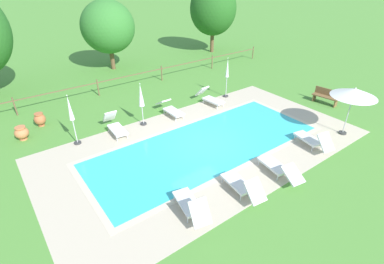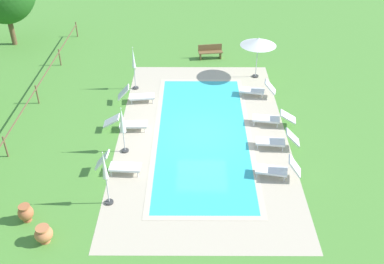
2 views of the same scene
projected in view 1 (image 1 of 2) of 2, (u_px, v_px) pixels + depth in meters
name	position (u px, v px, depth m)	size (l,w,h in m)	color
ground_plane	(206.00, 145.00, 13.36)	(160.00, 160.00, 0.00)	#518E38
pool_deck_paving	(206.00, 145.00, 13.36)	(14.48, 7.85, 0.01)	beige
swimming_pool_water	(206.00, 145.00, 13.36)	(10.76, 4.12, 0.01)	#38C6D1
pool_coping_rim	(206.00, 145.00, 13.36)	(11.24, 4.60, 0.01)	beige
sun_lounger_north_near_steps	(210.00, 98.00, 17.10)	(0.82, 1.96, 0.95)	white
sun_lounger_north_mid	(313.00, 140.00, 13.01)	(0.96, 1.97, 0.96)	white
sun_lounger_north_far	(115.00, 126.00, 14.13)	(0.70, 1.90, 0.98)	white
sun_lounger_north_end	(279.00, 167.00, 11.28)	(0.90, 2.12, 0.75)	white
sun_lounger_south_near_corner	(170.00, 109.00, 15.85)	(0.65, 2.06, 0.76)	white
sun_lounger_south_mid	(191.00, 205.00, 9.46)	(0.95, 1.91, 1.01)	white
sun_lounger_south_end	(242.00, 185.00, 10.35)	(0.81, 1.98, 0.93)	white
patio_umbrella_open_foreground	(354.00, 93.00, 13.19)	(2.01, 2.01, 2.39)	#383838
patio_umbrella_closed_row_west	(141.00, 98.00, 14.32)	(0.32, 0.32, 2.25)	#383838
patio_umbrella_closed_row_mid_west	(71.00, 114.00, 12.69)	(0.32, 0.32, 2.42)	#383838
patio_umbrella_closed_row_centre	(227.00, 73.00, 17.45)	(0.32, 0.32, 2.46)	#383838
wooden_bench_lawn_side	(326.00, 96.00, 17.13)	(0.66, 1.55, 0.87)	brown
terracotta_urn_near_fence	(40.00, 119.00, 14.76)	(0.55, 0.55, 0.70)	#B7663D
terracotta_urn_by_tree	(22.00, 133.00, 13.60)	(0.62, 0.62, 0.67)	#C67547
perimeter_fence	(132.00, 77.00, 19.22)	(23.24, 0.08, 1.05)	brown
tree_far_west	(108.00, 27.00, 21.49)	(3.93, 3.93, 5.10)	brown
tree_centre	(213.00, 9.00, 25.72)	(4.09, 4.09, 6.04)	brown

